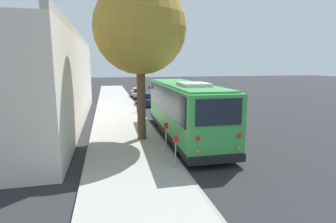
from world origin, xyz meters
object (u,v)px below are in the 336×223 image
at_px(parked_sedan_navy, 145,99).
at_px(sign_post_far, 166,138).
at_px(shuttle_bus, 184,107).
at_px(fire_hydrant, 138,108).
at_px(sign_post_near, 176,151).
at_px(street_tree, 140,22).
at_px(parked_sedan_tan, 139,93).

xyz_separation_m(parked_sedan_navy, sign_post_far, (-16.48, 1.41, 0.31)).
bearing_deg(parked_sedan_navy, shuttle_bus, -174.30).
distance_m(shuttle_bus, sign_post_far, 3.75).
bearing_deg(fire_hydrant, parked_sedan_navy, -15.53).
bearing_deg(fire_hydrant, sign_post_near, -179.84).
relative_size(sign_post_far, fire_hydrant, 1.83).
bearing_deg(street_tree, fire_hydrant, -5.19).
relative_size(parked_sedan_tan, sign_post_far, 3.14).
relative_size(shuttle_bus, fire_hydrant, 13.42).
relative_size(sign_post_near, sign_post_far, 0.89).
bearing_deg(shuttle_bus, street_tree, 95.83).
bearing_deg(shuttle_bus, sign_post_far, 151.29).
relative_size(shuttle_bus, street_tree, 1.16).
bearing_deg(shuttle_bus, parked_sedan_navy, 2.95).
distance_m(shuttle_bus, fire_hydrant, 8.44).
bearing_deg(sign_post_far, sign_post_near, 180.00).
xyz_separation_m(sign_post_near, fire_hydrant, (13.07, 0.04, -0.29)).
relative_size(parked_sedan_navy, sign_post_near, 3.51).
height_order(shuttle_bus, street_tree, street_tree).
xyz_separation_m(shuttle_bus, fire_hydrant, (8.13, 1.85, -1.28)).
height_order(street_tree, fire_hydrant, street_tree).
xyz_separation_m(parked_sedan_navy, street_tree, (-13.53, 2.20, 6.00)).
distance_m(shuttle_bus, parked_sedan_navy, 13.39).
relative_size(parked_sedan_tan, street_tree, 0.50).
relative_size(street_tree, sign_post_near, 7.06).
bearing_deg(street_tree, parked_sedan_tan, -6.35).
height_order(shuttle_bus, sign_post_near, shuttle_bus).
distance_m(shuttle_bus, parked_sedan_tan, 19.89).
distance_m(sign_post_far, fire_hydrant, 11.29).
distance_m(parked_sedan_tan, sign_post_near, 24.83).
distance_m(parked_sedan_navy, street_tree, 14.97).
distance_m(parked_sedan_tan, street_tree, 21.05).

